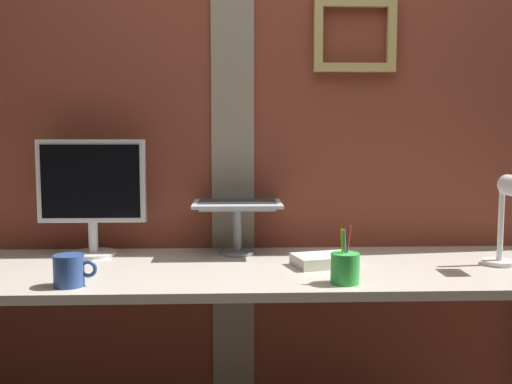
{
  "coord_description": "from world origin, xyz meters",
  "views": [
    {
      "loc": [
        -0.21,
        -2.01,
        1.23
      ],
      "look_at": [
        -0.13,
        0.15,
        1.01
      ],
      "focal_mm": 42.48,
      "sensor_mm": 36.0,
      "label": 1
    }
  ],
  "objects_px": {
    "monitor": "(92,188)",
    "laptop": "(237,190)",
    "desk_lamp": "(509,211)",
    "coffee_mug": "(70,271)",
    "pen_cup": "(345,268)"
  },
  "relations": [
    {
      "from": "laptop",
      "to": "pen_cup",
      "type": "distance_m",
      "value": 0.65
    },
    {
      "from": "desk_lamp",
      "to": "coffee_mug",
      "type": "relative_size",
      "value": 2.45
    },
    {
      "from": "pen_cup",
      "to": "coffee_mug",
      "type": "distance_m",
      "value": 0.84
    },
    {
      "from": "laptop",
      "to": "desk_lamp",
      "type": "height_order",
      "value": "laptop"
    },
    {
      "from": "desk_lamp",
      "to": "pen_cup",
      "type": "distance_m",
      "value": 0.64
    },
    {
      "from": "pen_cup",
      "to": "coffee_mug",
      "type": "bearing_deg",
      "value": -179.99
    },
    {
      "from": "monitor",
      "to": "coffee_mug",
      "type": "height_order",
      "value": "monitor"
    },
    {
      "from": "pen_cup",
      "to": "coffee_mug",
      "type": "height_order",
      "value": "pen_cup"
    },
    {
      "from": "pen_cup",
      "to": "monitor",
      "type": "bearing_deg",
      "value": 152.08
    },
    {
      "from": "coffee_mug",
      "to": "desk_lamp",
      "type": "bearing_deg",
      "value": 7.45
    },
    {
      "from": "desk_lamp",
      "to": "pen_cup",
      "type": "xyz_separation_m",
      "value": [
        -0.59,
        -0.19,
        -0.15
      ]
    },
    {
      "from": "desk_lamp",
      "to": "coffee_mug",
      "type": "height_order",
      "value": "desk_lamp"
    },
    {
      "from": "desk_lamp",
      "to": "monitor",
      "type": "bearing_deg",
      "value": 169.35
    },
    {
      "from": "monitor",
      "to": "laptop",
      "type": "distance_m",
      "value": 0.55
    },
    {
      "from": "monitor",
      "to": "laptop",
      "type": "xyz_separation_m",
      "value": [
        0.54,
        0.07,
        -0.02
      ]
    }
  ]
}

